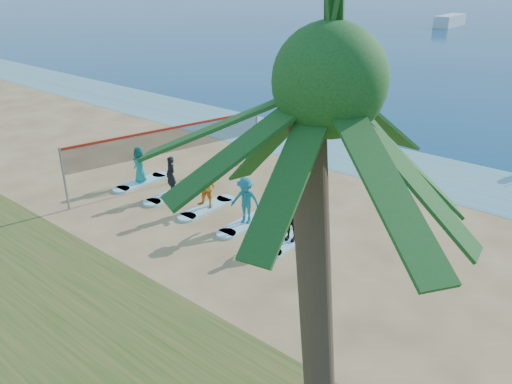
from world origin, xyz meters
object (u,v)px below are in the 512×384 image
Objects in this scene: surfboard_0 at (141,182)px; boat_offshore_a at (449,26)px; surfboard_4 at (290,241)px; surfboard_2 at (207,208)px; student_2 at (206,187)px; student_0 at (140,164)px; palm_tree at (329,87)px; surfboard_1 at (172,194)px; student_1 at (171,175)px; surfboard_3 at (246,223)px; volleyball_net at (171,140)px; student_4 at (291,220)px; student_3 at (246,200)px.

boat_offshore_a is at bearing 100.66° from surfboard_0.
surfboard_0 is at bearing -81.85° from boat_offshore_a.
surfboard_2 is at bearing 180.00° from surfboard_4.
surfboard_0 is at bearing 168.61° from student_2.
surfboard_0 is at bearing 180.00° from surfboard_2.
student_0 is 3.99m from student_2.
palm_tree is 14.72m from surfboard_1.
student_2 is at bearing 180.00° from surfboard_4.
surfboard_3 is at bearing 16.70° from student_1.
palm_tree reaches higher than student_1.
volleyball_net is 74.41m from boat_offshore_a.
palm_tree is 85.12m from boat_offshore_a.
boat_offshore_a is 4.03× the size of surfboard_2.
student_1 is 0.71× the size of surfboard_2.
surfboard_3 is at bearing 180.00° from surfboard_4.
student_2 is 2.18m from surfboard_3.
palm_tree is (12.15, -7.52, 5.14)m from volleyball_net.
surfboard_0 is 1.99m from surfboard_1.
student_2 is (0.00, 0.00, 0.88)m from surfboard_2.
palm_tree is 14.34m from student_1.
boat_offshore_a is at bearing 108.60° from palm_tree.
boat_offshore_a is 75.96m from surfboard_2.
surfboard_2 and surfboard_4 have the same top height.
volleyball_net reaches higher than boat_offshore_a.
volleyball_net is 5.88× the size of student_4.
student_4 is (0.00, 0.00, 0.80)m from surfboard_4.
palm_tree is 5.32× the size of student_1.
surfboard_4 is at bearing 128.25° from palm_tree.
surfboard_0 is at bearing 180.00° from surfboard_1.
student_3 is (-7.17, 6.57, -6.09)m from palm_tree.
student_1 is 1.99m from student_2.
student_1 is 4.07m from surfboard_3.
surfboard_1 is at bearing 180.00° from surfboard_2.
student_2 is at bearing 0.00° from surfboard_1.
surfboard_4 is at bearing -16.60° from student_3.
student_4 is (5.98, 0.00, -0.03)m from student_1.
student_2 is at bearing 169.38° from student_4.
surfboard_4 is 0.80m from student_4.
student_1 is at bearing -80.36° from boat_offshore_a.
volleyball_net is 7.11m from student_4.
surfboard_0 is at bearing 163.40° from student_3.
surfboard_0 is 7.97m from surfboard_4.
student_1 is at bearing 180.00° from surfboard_4.
surfboard_2 is 1.32× the size of student_2.
surfboard_1 is 1.32× the size of student_2.
surfboard_3 is 1.27× the size of student_3.
surfboard_1 is at bearing 169.38° from student_4.
student_2 is (1.99, 0.00, 0.88)m from surfboard_1.
student_3 is at bearing -77.44° from boat_offshore_a.
volleyball_net is 5.40m from surfboard_3.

